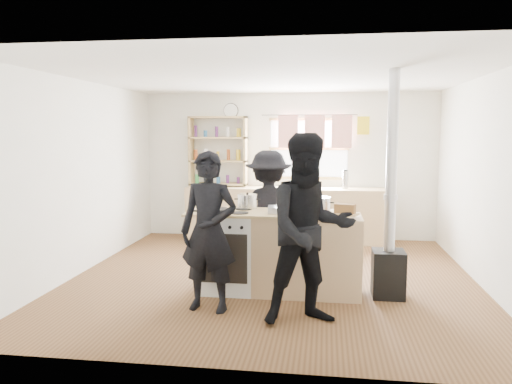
{
  "coord_description": "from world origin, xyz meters",
  "views": [
    {
      "loc": [
        0.64,
        -6.11,
        1.82
      ],
      "look_at": [
        -0.2,
        -0.1,
        1.1
      ],
      "focal_mm": 35.0,
      "sensor_mm": 36.0,
      "label": 1
    }
  ],
  "objects_px": {
    "person_near_left": "(209,232)",
    "bread_board": "(345,210)",
    "stockpot_counter": "(319,205)",
    "person_near_right": "(310,230)",
    "roast_tray": "(284,209)",
    "stockpot_stove": "(247,201)",
    "skillet_greens": "(216,210)",
    "flue_heater": "(389,240)",
    "person_far": "(269,212)",
    "thermos": "(345,180)",
    "cooking_island": "(280,252)"
  },
  "relations": [
    {
      "from": "skillet_greens",
      "to": "flue_heater",
      "type": "xyz_separation_m",
      "value": [
        1.92,
        0.16,
        -0.31
      ]
    },
    {
      "from": "person_near_right",
      "to": "stockpot_counter",
      "type": "bearing_deg",
      "value": 66.58
    },
    {
      "from": "person_far",
      "to": "stockpot_counter",
      "type": "bearing_deg",
      "value": 120.55
    },
    {
      "from": "stockpot_stove",
      "to": "bread_board",
      "type": "distance_m",
      "value": 1.17
    },
    {
      "from": "person_near_left",
      "to": "person_near_right",
      "type": "bearing_deg",
      "value": -3.84
    },
    {
      "from": "thermos",
      "to": "stockpot_counter",
      "type": "xyz_separation_m",
      "value": [
        -0.39,
        -2.72,
        -0.03
      ]
    },
    {
      "from": "person_near_left",
      "to": "person_near_right",
      "type": "height_order",
      "value": "person_near_right"
    },
    {
      "from": "roast_tray",
      "to": "bread_board",
      "type": "xyz_separation_m",
      "value": [
        0.67,
        -0.04,
        0.01
      ]
    },
    {
      "from": "cooking_island",
      "to": "roast_tray",
      "type": "xyz_separation_m",
      "value": [
        0.05,
        -0.05,
        0.5
      ]
    },
    {
      "from": "stockpot_stove",
      "to": "person_near_left",
      "type": "distance_m",
      "value": 0.95
    },
    {
      "from": "thermos",
      "to": "stockpot_stove",
      "type": "relative_size",
      "value": 1.25
    },
    {
      "from": "thermos",
      "to": "person_near_right",
      "type": "xyz_separation_m",
      "value": [
        -0.46,
        -3.66,
        -0.14
      ]
    },
    {
      "from": "flue_heater",
      "to": "skillet_greens",
      "type": "bearing_deg",
      "value": -175.23
    },
    {
      "from": "skillet_greens",
      "to": "roast_tray",
      "type": "relative_size",
      "value": 0.8
    },
    {
      "from": "person_near_right",
      "to": "person_far",
      "type": "bearing_deg",
      "value": 90.06
    },
    {
      "from": "stockpot_counter",
      "to": "person_near_right",
      "type": "xyz_separation_m",
      "value": [
        -0.08,
        -0.94,
        -0.11
      ]
    },
    {
      "from": "stockpot_counter",
      "to": "person_far",
      "type": "bearing_deg",
      "value": 130.42
    },
    {
      "from": "thermos",
      "to": "stockpot_counter",
      "type": "bearing_deg",
      "value": -98.12
    },
    {
      "from": "skillet_greens",
      "to": "bread_board",
      "type": "xyz_separation_m",
      "value": [
        1.42,
        0.07,
        0.02
      ]
    },
    {
      "from": "person_near_left",
      "to": "bread_board",
      "type": "bearing_deg",
      "value": 30.82
    },
    {
      "from": "stockpot_stove",
      "to": "stockpot_counter",
      "type": "bearing_deg",
      "value": -10.86
    },
    {
      "from": "flue_heater",
      "to": "stockpot_stove",
      "type": "bearing_deg",
      "value": 172.23
    },
    {
      "from": "skillet_greens",
      "to": "stockpot_stove",
      "type": "height_order",
      "value": "stockpot_stove"
    },
    {
      "from": "skillet_greens",
      "to": "person_near_left",
      "type": "distance_m",
      "value": 0.53
    },
    {
      "from": "roast_tray",
      "to": "flue_heater",
      "type": "relative_size",
      "value": 0.15
    },
    {
      "from": "skillet_greens",
      "to": "bread_board",
      "type": "bearing_deg",
      "value": 2.98
    },
    {
      "from": "roast_tray",
      "to": "person_far",
      "type": "xyz_separation_m",
      "value": [
        -0.28,
        0.88,
        -0.17
      ]
    },
    {
      "from": "roast_tray",
      "to": "skillet_greens",
      "type": "bearing_deg",
      "value": -171.36
    },
    {
      "from": "person_near_left",
      "to": "person_near_right",
      "type": "distance_m",
      "value": 1.05
    },
    {
      "from": "skillet_greens",
      "to": "flue_heater",
      "type": "height_order",
      "value": "flue_heater"
    },
    {
      "from": "skillet_greens",
      "to": "bread_board",
      "type": "height_order",
      "value": "bread_board"
    },
    {
      "from": "cooking_island",
      "to": "person_near_left",
      "type": "xyz_separation_m",
      "value": [
        -0.67,
        -0.68,
        0.36
      ]
    },
    {
      "from": "flue_heater",
      "to": "person_near_right",
      "type": "relative_size",
      "value": 1.37
    },
    {
      "from": "cooking_island",
      "to": "flue_heater",
      "type": "distance_m",
      "value": 1.22
    },
    {
      "from": "roast_tray",
      "to": "stockpot_stove",
      "type": "distance_m",
      "value": 0.54
    },
    {
      "from": "flue_heater",
      "to": "person_far",
      "type": "xyz_separation_m",
      "value": [
        -1.44,
        0.84,
        0.15
      ]
    },
    {
      "from": "bread_board",
      "to": "person_near_left",
      "type": "distance_m",
      "value": 1.51
    },
    {
      "from": "cooking_island",
      "to": "roast_tray",
      "type": "height_order",
      "value": "roast_tray"
    },
    {
      "from": "stockpot_counter",
      "to": "person_near_left",
      "type": "relative_size",
      "value": 0.16
    },
    {
      "from": "bread_board",
      "to": "skillet_greens",
      "type": "bearing_deg",
      "value": -177.02
    },
    {
      "from": "thermos",
      "to": "roast_tray",
      "type": "bearing_deg",
      "value": -105.33
    },
    {
      "from": "thermos",
      "to": "flue_heater",
      "type": "xyz_separation_m",
      "value": [
        0.39,
        -2.77,
        -0.4
      ]
    },
    {
      "from": "bread_board",
      "to": "person_far",
      "type": "distance_m",
      "value": 1.34
    },
    {
      "from": "stockpot_stove",
      "to": "person_near_right",
      "type": "relative_size",
      "value": 0.13
    },
    {
      "from": "flue_heater",
      "to": "person_near_left",
      "type": "height_order",
      "value": "flue_heater"
    },
    {
      "from": "stockpot_counter",
      "to": "person_far",
      "type": "xyz_separation_m",
      "value": [
        -0.67,
        0.78,
        -0.22
      ]
    },
    {
      "from": "person_near_right",
      "to": "person_far",
      "type": "distance_m",
      "value": 1.83
    },
    {
      "from": "stockpot_stove",
      "to": "person_near_right",
      "type": "distance_m",
      "value": 1.35
    },
    {
      "from": "thermos",
      "to": "person_near_right",
      "type": "distance_m",
      "value": 3.69
    },
    {
      "from": "bread_board",
      "to": "person_far",
      "type": "xyz_separation_m",
      "value": [
        -0.95,
        0.93,
        -0.18
      ]
    }
  ]
}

